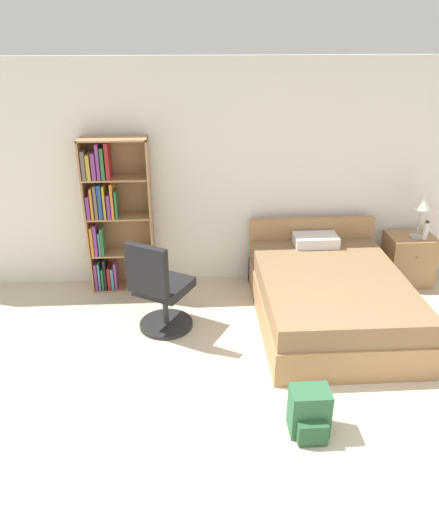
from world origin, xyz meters
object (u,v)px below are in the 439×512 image
at_px(bookshelf, 111,215).
at_px(office_chair, 159,291).
at_px(backpack_green, 310,413).
at_px(water_bottle, 426,231).
at_px(bed, 329,296).
at_px(nightstand, 408,259).
at_px(table_lamp, 422,202).

bearing_deg(bookshelf, office_chair, -59.45).
bearing_deg(backpack_green, water_bottle, 51.13).
distance_m(bookshelf, bed, 2.57).
relative_size(nightstand, water_bottle, 2.68).
bearing_deg(bookshelf, water_bottle, -2.95).
bearing_deg(backpack_green, nightstand, 53.92).
relative_size(office_chair, nightstand, 1.68).
height_order(bookshelf, nightstand, bookshelf).
distance_m(bed, backpack_green, 1.69).
relative_size(bookshelf, bed, 0.89).
relative_size(bookshelf, backpack_green, 4.62).
bearing_deg(table_lamp, bed, -148.26).
bearing_deg(nightstand, bed, -146.29).
xyz_separation_m(bed, table_lamp, (1.21, 0.75, 0.75)).
bearing_deg(table_lamp, backpack_green, -127.02).
relative_size(bed, office_chair, 1.96).
bearing_deg(nightstand, table_lamp, -48.81).
bearing_deg(table_lamp, office_chair, -164.08).
distance_m(bed, office_chair, 1.78).
xyz_separation_m(office_chair, nightstand, (2.95, 0.89, -0.16)).
xyz_separation_m(office_chair, table_lamp, (2.98, 0.85, 0.58)).
bearing_deg(bed, bookshelf, 159.62).
height_order(office_chair, backpack_green, office_chair).
relative_size(office_chair, backpack_green, 2.65).
height_order(table_lamp, water_bottle, table_lamp).
height_order(bookshelf, office_chair, bookshelf).
bearing_deg(nightstand, office_chair, -163.25).
height_order(bookshelf, table_lamp, bookshelf).
height_order(office_chair, table_lamp, table_lamp).
bearing_deg(office_chair, backpack_green, -51.03).
bearing_deg(bookshelf, nightstand, -1.31).
bearing_deg(table_lamp, water_bottle, -46.05).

